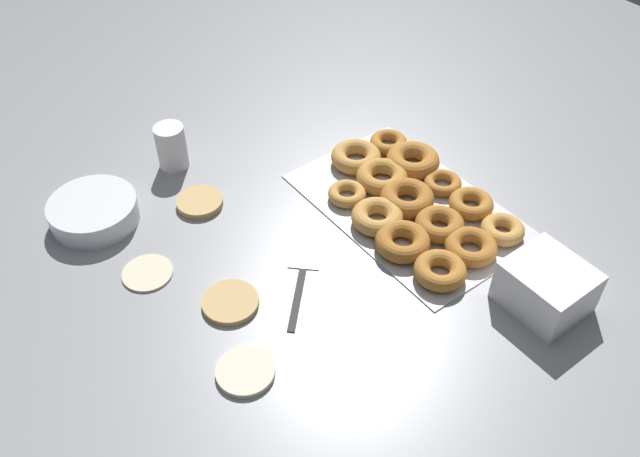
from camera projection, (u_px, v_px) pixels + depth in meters
name	position (u px, v px, depth m)	size (l,w,h in m)	color
ground_plane	(277.00, 255.00, 1.31)	(3.00, 3.00, 0.00)	gray
pancake_0	(245.00, 371.00, 1.11)	(0.10, 0.10, 0.01)	beige
pancake_1	(147.00, 272.00, 1.27)	(0.10, 0.10, 0.01)	beige
pancake_2	(200.00, 202.00, 1.41)	(0.10, 0.10, 0.01)	tan
pancake_3	(231.00, 302.00, 1.22)	(0.10, 0.10, 0.01)	tan
donut_tray	(411.00, 201.00, 1.40)	(0.48, 0.31, 0.04)	silver
batter_bowl	(94.00, 211.00, 1.37)	(0.18, 0.18, 0.05)	white
container_stack	(546.00, 287.00, 1.20)	(0.14, 0.13, 0.09)	white
paper_cup	(171.00, 147.00, 1.48)	(0.07, 0.07, 0.10)	white
spatula	(305.00, 257.00, 1.31)	(0.22, 0.22, 0.01)	black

